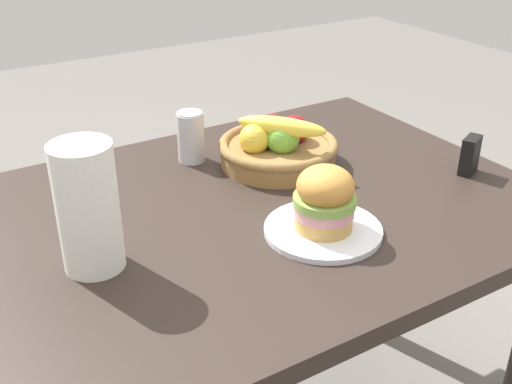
{
  "coord_description": "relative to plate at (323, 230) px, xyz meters",
  "views": [
    {
      "loc": [
        -0.54,
        -1.02,
        1.4
      ],
      "look_at": [
        0.05,
        -0.05,
        0.81
      ],
      "focal_mm": 44.11,
      "sensor_mm": 36.0,
      "label": 1
    }
  ],
  "objects": [
    {
      "name": "dining_table",
      "position": [
        -0.14,
        0.17,
        -0.11
      ],
      "size": [
        1.4,
        0.9,
        0.75
      ],
      "color": "#2D231E",
      "rests_on": "ground_plane"
    },
    {
      "name": "sandwich",
      "position": [
        0.0,
        -0.0,
        0.07
      ],
      "size": [
        0.12,
        0.12,
        0.13
      ],
      "color": "tan",
      "rests_on": "plate"
    },
    {
      "name": "paper_towel_roll",
      "position": [
        -0.42,
        0.12,
        0.11
      ],
      "size": [
        0.11,
        0.11,
        0.24
      ],
      "primitive_type": "cylinder",
      "color": "white",
      "rests_on": "dining_table"
    },
    {
      "name": "napkin_holder",
      "position": [
        0.46,
        0.04,
        0.04
      ],
      "size": [
        0.07,
        0.05,
        0.09
      ],
      "primitive_type": "cube",
      "rotation": [
        0.0,
        0.0,
        0.42
      ],
      "color": "black",
      "rests_on": "dining_table"
    },
    {
      "name": "soda_can",
      "position": [
        -0.07,
        0.45,
        0.06
      ],
      "size": [
        0.07,
        0.07,
        0.13
      ],
      "color": "silver",
      "rests_on": "dining_table"
    },
    {
      "name": "plate",
      "position": [
        0.0,
        0.0,
        0.0
      ],
      "size": [
        0.24,
        0.24,
        0.01
      ],
      "primitive_type": "cylinder",
      "color": "white",
      "rests_on": "dining_table"
    },
    {
      "name": "fruit_basket",
      "position": [
        0.1,
        0.32,
        0.04
      ],
      "size": [
        0.29,
        0.29,
        0.13
      ],
      "color": "olive",
      "rests_on": "dining_table"
    }
  ]
}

